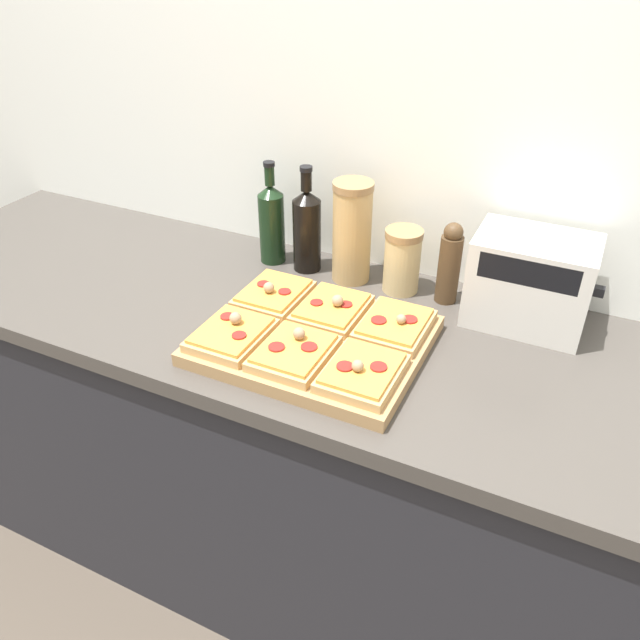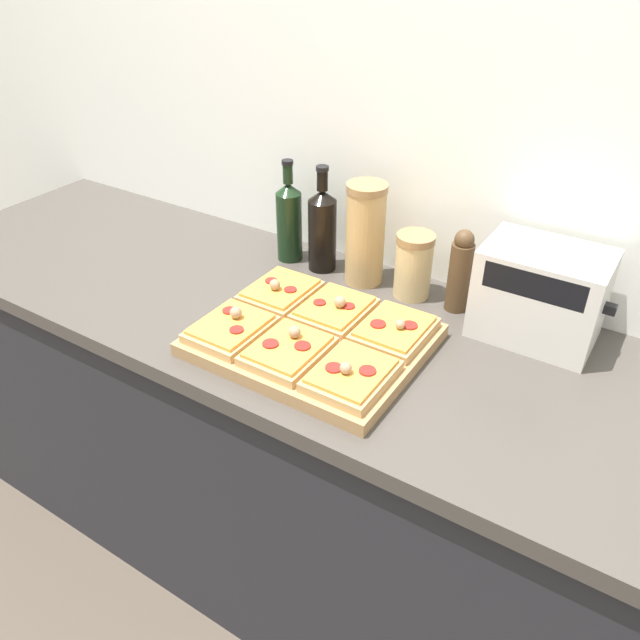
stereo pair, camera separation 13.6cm
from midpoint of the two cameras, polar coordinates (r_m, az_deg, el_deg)
name	(u,v)px [view 1 (the left image)]	position (r m, az deg, el deg)	size (l,w,h in m)	color
wall_back	(422,142)	(1.55, 6.79, 15.79)	(6.00, 0.06, 2.50)	silver
kitchen_counter	(354,474)	(1.70, 0.80, -14.04)	(2.63, 0.67, 0.92)	#232328
cutting_board	(314,340)	(1.35, -3.42, -1.96)	(0.47, 0.39, 0.03)	#A37A4C
pizza_slice_back_left	(274,294)	(1.47, -6.90, 2.31)	(0.14, 0.17, 0.05)	tan
pizza_slice_back_center	(332,309)	(1.41, -1.65, 0.96)	(0.14, 0.17, 0.05)	tan
pizza_slice_back_right	(395,325)	(1.35, 4.02, -0.53)	(0.14, 0.17, 0.05)	tan
pizza_slice_front_left	(232,334)	(1.35, -10.96, -1.32)	(0.14, 0.17, 0.05)	tan
pizza_slice_front_center	(294,352)	(1.27, -5.43, -3.01)	(0.14, 0.17, 0.05)	tan
pizza_slice_front_right	(362,372)	(1.22, 0.70, -4.88)	(0.14, 0.17, 0.05)	tan
olive_oil_bottle	(272,222)	(1.66, -6.81, 8.84)	(0.07, 0.07, 0.27)	black
wine_bottle	(307,229)	(1.61, -3.64, 8.28)	(0.07, 0.07, 0.28)	black
grain_jar_tall	(352,232)	(1.56, 0.43, 7.98)	(0.10, 0.10, 0.26)	tan
grain_jar_short	(402,260)	(1.53, 5.01, 5.37)	(0.09, 0.09, 0.16)	tan
pepper_mill	(449,264)	(1.49, 9.22, 5.03)	(0.05, 0.05, 0.20)	#47331E
toaster_oven	(530,281)	(1.45, 16.16, 3.35)	(0.28, 0.18, 0.21)	beige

